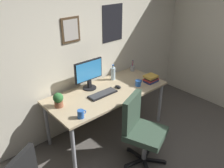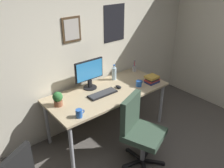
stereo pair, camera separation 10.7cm
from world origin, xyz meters
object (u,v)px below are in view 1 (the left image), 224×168
Objects in this scene: office_chair at (140,128)px; water_bottle at (113,73)px; coffee_mug_far at (138,83)px; monitor at (89,73)px; pen_cup at (133,68)px; keyboard at (103,94)px; coffee_mug_near at (81,114)px; computer_mouse at (118,87)px; potted_plant at (58,99)px; book_stack_left at (151,79)px.

office_chair is 3.76× the size of water_bottle.
coffee_mug_far is at bearing 45.76° from office_chair.
monitor is at bearing 145.15° from coffee_mug_far.
pen_cup is (0.34, 0.45, 0.01)m from coffee_mug_far.
coffee_mug_near reaches higher than keyboard.
office_chair is at bearing -134.24° from coffee_mug_far.
monitor is 4.18× the size of computer_mouse.
monitor is at bearing -177.96° from pen_cup.
monitor reaches higher than potted_plant.
computer_mouse is 0.94× the size of coffee_mug_near.
book_stack_left is (1.36, 0.08, 0.00)m from coffee_mug_near.
book_stack_left is (-0.10, -0.49, 0.00)m from pen_cup.
pen_cup is at bearing 2.04° from monitor.
office_chair is at bearing -35.75° from coffee_mug_near.
potted_plant reaches higher than coffee_mug_near.
office_chair reaches higher than book_stack_left.
keyboard is 0.59m from coffee_mug_far.
office_chair is 2.07× the size of monitor.
pen_cup is at bearing 4.83° from water_bottle.
office_chair is at bearing -86.11° from monitor.
computer_mouse is (0.30, 0.01, 0.01)m from keyboard.
coffee_mug_far is 1.22m from potted_plant.
computer_mouse is 0.69m from pen_cup.
water_bottle is 2.15× the size of coffee_mug_near.
potted_plant is (-0.92, 0.12, 0.09)m from computer_mouse.
water_bottle is at bearing 130.27° from book_stack_left.
water_bottle reaches higher than pen_cup.
keyboard is 0.53m from water_bottle.
water_bottle is at bearing 62.60° from computer_mouse.
water_bottle is 2.02× the size of coffee_mug_far.
computer_mouse is at bearing 17.78° from coffee_mug_near.
water_bottle is (0.39, 0.96, 0.31)m from office_chair.
monitor reaches higher than pen_cup.
water_bottle is 0.44m from coffee_mug_far.
potted_plant is (-0.62, 0.13, 0.09)m from keyboard.
monitor is 0.78m from coffee_mug_near.
coffee_mug_near is (-0.84, -0.27, 0.03)m from computer_mouse.
potted_plant reaches higher than keyboard.
monitor is at bearing 139.71° from computer_mouse.
keyboard is 0.84m from book_stack_left.
water_bottle reaches higher than keyboard.
coffee_mug_near is 1.13m from coffee_mug_far.
book_stack_left is at bearing -28.59° from monitor.
water_bottle is (0.44, 0.28, 0.09)m from keyboard.
water_bottle is at bearing 67.71° from office_chair.
office_chair reaches higher than keyboard.
monitor is 3.68× the size of coffee_mug_far.
water_bottle is at bearing -175.17° from pen_cup.
monitor reaches higher than coffee_mug_near.
book_stack_left is at bearing -19.70° from computer_mouse.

